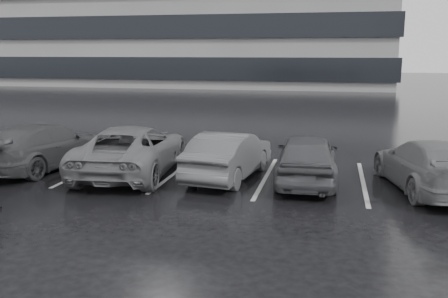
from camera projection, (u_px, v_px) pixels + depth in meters
name	position (u px, v px, depth m)	size (l,w,h in m)	color
ground	(229.00, 200.00, 12.57)	(160.00, 160.00, 0.00)	black
car_main	(307.00, 158.00, 14.10)	(1.69, 4.19, 1.43)	black
car_west_a	(229.00, 155.00, 14.64)	(1.46, 4.18, 1.38)	#2E2E30
car_west_b	(132.00, 150.00, 15.12)	(2.46, 5.34, 1.48)	#48484B
car_west_c	(45.00, 146.00, 15.90)	(2.02, 4.96, 1.44)	black
car_east	(429.00, 165.00, 13.34)	(1.93, 4.74, 1.38)	#48484B
stall_stripes	(220.00, 175.00, 15.14)	(19.72, 5.00, 0.00)	#B5B5B7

